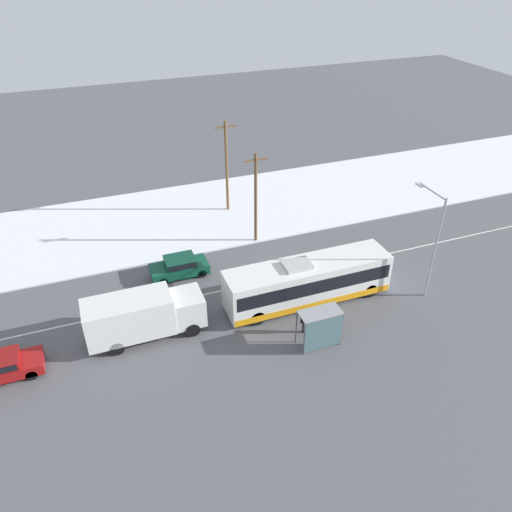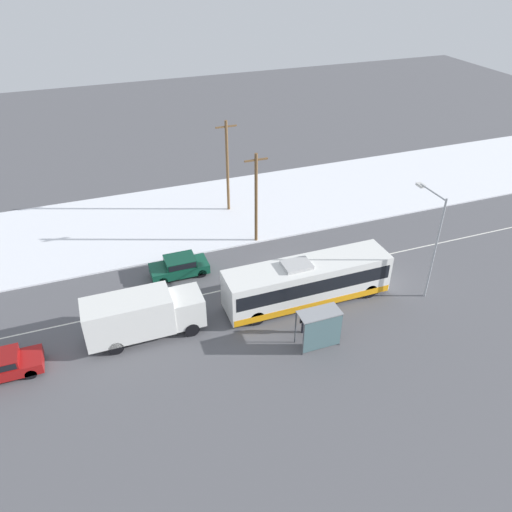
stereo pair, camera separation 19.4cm
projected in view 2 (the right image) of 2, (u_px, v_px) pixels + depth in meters
ground_plane at (291, 275)px, 35.85m from camera, size 120.00×120.00×0.00m
snow_lot at (241, 207)px, 44.65m from camera, size 80.00×12.39×0.12m
lane_marking_center at (291, 275)px, 35.85m from camera, size 60.00×0.12×0.00m
city_bus at (307, 281)px, 32.61m from camera, size 11.10×2.57×3.15m
box_truck at (142, 315)px, 29.67m from camera, size 7.03×2.30×2.91m
sedan_car at (180, 266)px, 35.51m from camera, size 4.10×1.80×1.44m
pedestrian_at_stop at (305, 318)px, 30.16m from camera, size 0.66×0.29×1.84m
bus_shelter at (321, 325)px, 28.80m from camera, size 2.49×1.20×2.40m
streetlamp at (432, 232)px, 31.76m from camera, size 0.36×2.90×7.33m
utility_pole_roadside at (256, 197)px, 37.74m from camera, size 1.80×0.24×7.38m
utility_pole_snowlot at (227, 166)px, 41.99m from camera, size 1.80×0.24×8.08m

